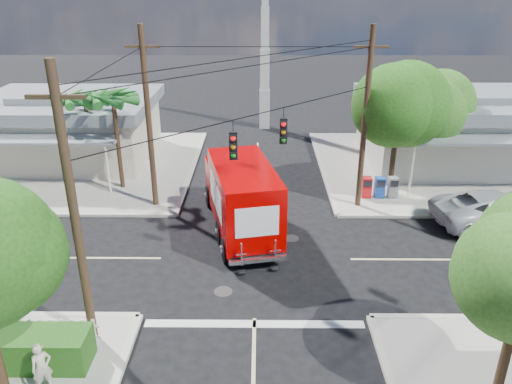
{
  "coord_description": "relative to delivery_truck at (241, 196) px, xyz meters",
  "views": [
    {
      "loc": [
        0.18,
        -18.15,
        10.88
      ],
      "look_at": [
        0.0,
        2.0,
        2.2
      ],
      "focal_mm": 35.0,
      "sensor_mm": 36.0,
      "label": 1
    }
  ],
  "objects": [
    {
      "name": "road_markings",
      "position": [
        0.7,
        -4.13,
        -1.73
      ],
      "size": [
        32.0,
        32.0,
        0.01
      ],
      "color": "beige",
      "rests_on": "ground"
    },
    {
      "name": "building_nw",
      "position": [
        -11.3,
        9.81,
        0.49
      ],
      "size": [
        10.8,
        10.2,
        4.3
      ],
      "color": "beige",
      "rests_on": "sidewalk_nw"
    },
    {
      "name": "picket_fence",
      "position": [
        -7.1,
        -8.25,
        -1.05
      ],
      "size": [
        5.94,
        0.06,
        1.0
      ],
      "color": "silver",
      "rests_on": "sidewalk_sw"
    },
    {
      "name": "tree_ne_front",
      "position": [
        7.91,
        4.1,
        3.04
      ],
      "size": [
        4.21,
        4.14,
        6.66
      ],
      "color": "#422D1C",
      "rests_on": "sidewalk_ne"
    },
    {
      "name": "radio_tower",
      "position": [
        1.2,
        17.35,
        3.91
      ],
      "size": [
        0.8,
        0.8,
        17.0
      ],
      "color": "silver",
      "rests_on": "ground"
    },
    {
      "name": "tree_ne_back",
      "position": [
        10.51,
        6.3,
        2.46
      ],
      "size": [
        3.77,
        3.66,
        5.82
      ],
      "color": "#422D1C",
      "rests_on": "sidewalk_ne"
    },
    {
      "name": "utility_poles",
      "position": [
        -0.88,
        -1.05,
        2.94
      ],
      "size": [
        12.0,
        10.68,
        9.0
      ],
      "color": "#473321",
      "rests_on": "ground"
    },
    {
      "name": "palm_nw_front",
      "position": [
        -6.8,
        4.85,
        3.31
      ],
      "size": [
        3.01,
        3.08,
        5.59
      ],
      "color": "#422D1C",
      "rests_on": "sidewalk_nw"
    },
    {
      "name": "parked_car",
      "position": [
        12.06,
        0.58,
        -0.9
      ],
      "size": [
        6.32,
        3.63,
        1.66
      ],
      "primitive_type": "imported",
      "rotation": [
        0.0,
        0.0,
        1.72
      ],
      "color": "silver",
      "rests_on": "ground"
    },
    {
      "name": "pedestrian",
      "position": [
        -5.18,
        -10.06,
        -0.83
      ],
      "size": [
        0.67,
        0.63,
        1.53
      ],
      "primitive_type": "imported",
      "rotation": [
        0.0,
        0.0,
        0.66
      ],
      "color": "beige",
      "rests_on": "sidewalk_sw"
    },
    {
      "name": "vending_boxes",
      "position": [
        7.2,
        3.55,
        -1.04
      ],
      "size": [
        1.9,
        0.5,
        1.1
      ],
      "color": "red",
      "rests_on": "sidewalk_ne"
    },
    {
      "name": "palm_nw_back",
      "position": [
        -8.8,
        6.35,
        2.94
      ],
      "size": [
        3.01,
        3.08,
        5.19
      ],
      "color": "#422D1C",
      "rests_on": "sidewalk_nw"
    },
    {
      "name": "sidewalk_nw",
      "position": [
        -10.18,
        8.23,
        -1.66
      ],
      "size": [
        14.12,
        14.12,
        0.14
      ],
      "color": "#ADA79C",
      "rests_on": "ground"
    },
    {
      "name": "sidewalk_ne",
      "position": [
        11.58,
        8.23,
        -1.66
      ],
      "size": [
        14.12,
        14.12,
        0.14
      ],
      "color": "#ADA79C",
      "rests_on": "ground"
    },
    {
      "name": "delivery_truck",
      "position": [
        0.0,
        0.0,
        0.0
      ],
      "size": [
        3.97,
        8.18,
        3.41
      ],
      "color": "black",
      "rests_on": "ground"
    },
    {
      "name": "building_ne",
      "position": [
        13.2,
        9.31,
        0.59
      ],
      "size": [
        11.8,
        10.2,
        4.5
      ],
      "color": "beige",
      "rests_on": "sidewalk_ne"
    },
    {
      "name": "ground",
      "position": [
        0.7,
        -2.65,
        -1.73
      ],
      "size": [
        120.0,
        120.0,
        0.0
      ],
      "primitive_type": "plane",
      "color": "black",
      "rests_on": "ground"
    }
  ]
}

